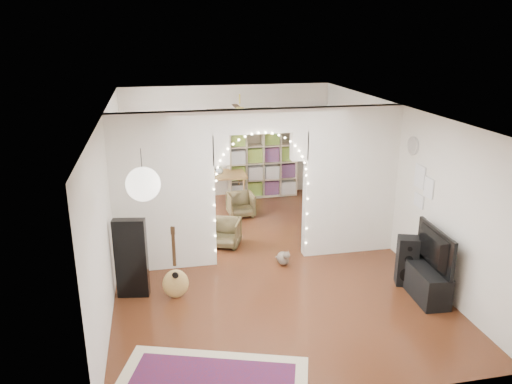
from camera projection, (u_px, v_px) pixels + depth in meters
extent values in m
plane|color=black|center=(260.00, 258.00, 9.03)|extent=(7.50, 7.50, 0.00)
cube|color=white|center=(261.00, 109.00, 8.19)|extent=(5.00, 7.50, 0.02)
cube|color=silver|center=(228.00, 142.00, 12.10)|extent=(5.00, 0.02, 2.70)
cube|color=silver|center=(337.00, 295.00, 5.12)|extent=(5.00, 0.02, 2.70)
cube|color=silver|center=(111.00, 196.00, 8.13)|extent=(0.02, 7.50, 2.70)
cube|color=silver|center=(394.00, 179.00, 9.09)|extent=(0.02, 7.50, 2.70)
cube|color=silver|center=(163.00, 193.00, 8.30)|extent=(1.70, 0.20, 2.70)
cube|color=silver|center=(350.00, 181.00, 8.93)|extent=(1.70, 0.20, 2.70)
cube|color=silver|center=(260.00, 121.00, 8.26)|extent=(1.60, 0.20, 0.40)
cube|color=white|center=(118.00, 160.00, 9.77)|extent=(0.04, 1.20, 1.40)
cylinder|color=white|center=(413.00, 146.00, 8.30)|extent=(0.03, 0.31, 0.31)
sphere|color=white|center=(143.00, 184.00, 5.73)|extent=(0.40, 0.40, 0.40)
cube|color=black|center=(131.00, 258.00, 7.57)|extent=(0.50, 0.24, 1.26)
ellipsoid|color=#AE8645|center=(175.00, 273.00, 7.57)|extent=(0.42, 0.29, 0.48)
cube|color=black|center=(174.00, 249.00, 7.45)|extent=(0.05, 0.05, 0.55)
cube|color=black|center=(173.00, 231.00, 7.35)|extent=(0.07, 0.05, 0.12)
ellipsoid|color=brown|center=(283.00, 258.00, 8.76)|extent=(0.26, 0.35, 0.22)
sphere|color=brown|center=(286.00, 255.00, 8.61)|extent=(0.15, 0.15, 0.13)
cone|color=brown|center=(285.00, 252.00, 8.59)|extent=(0.04, 0.04, 0.05)
cone|color=brown|center=(288.00, 252.00, 8.60)|extent=(0.04, 0.04, 0.05)
cylinder|color=brown|center=(279.00, 258.00, 8.94)|extent=(0.07, 0.21, 0.07)
cube|color=black|center=(407.00, 261.00, 8.00)|extent=(0.39, 0.36, 0.81)
cylinder|color=black|center=(407.00, 275.00, 7.92)|extent=(0.23, 0.09, 0.24)
cylinder|color=black|center=(409.00, 260.00, 7.84)|extent=(0.13, 0.06, 0.13)
cylinder|color=black|center=(410.00, 249.00, 7.78)|extent=(0.07, 0.04, 0.07)
cube|color=black|center=(425.00, 282.00, 7.67)|extent=(0.46, 1.02, 0.50)
imported|color=black|center=(429.00, 248.00, 7.50)|extent=(0.21, 1.08, 0.62)
cube|color=beige|center=(262.00, 162.00, 12.18)|extent=(1.69, 0.47, 1.72)
cube|color=olive|center=(219.00, 175.00, 11.56)|extent=(1.22, 0.82, 0.05)
cylinder|color=olive|center=(199.00, 196.00, 11.27)|extent=(0.05, 0.05, 0.70)
cylinder|color=olive|center=(244.00, 193.00, 11.49)|extent=(0.05, 0.05, 0.70)
cylinder|color=olive|center=(196.00, 188.00, 11.87)|extent=(0.05, 0.05, 0.70)
cylinder|color=olive|center=(239.00, 185.00, 12.08)|extent=(0.05, 0.05, 0.70)
imported|color=white|center=(219.00, 170.00, 11.52)|extent=(0.19, 0.19, 0.19)
imported|color=#493E24|center=(241.00, 205.00, 11.01)|extent=(0.59, 0.60, 0.52)
imported|color=#493E24|center=(225.00, 233.00, 9.48)|extent=(0.72, 0.73, 0.52)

